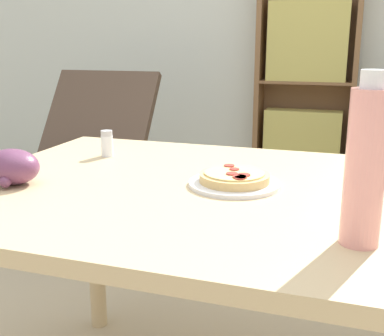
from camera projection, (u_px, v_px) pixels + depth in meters
name	position (u px, v px, depth m)	size (l,w,h in m)	color
wall_back	(308.00, 7.00, 3.46)	(8.00, 0.05, 2.60)	silver
dining_table	(211.00, 222.00, 1.17)	(1.23, 0.91, 0.72)	#D1B27F
pizza_on_plate	(234.00, 180.00, 1.15)	(0.22, 0.22, 0.04)	white
grape_bunch	(12.00, 167.00, 1.16)	(0.14, 0.11, 0.09)	#6B3856
drink_bottle	(366.00, 166.00, 0.79)	(0.07, 0.07, 0.29)	pink
salt_shaker	(107.00, 144.00, 1.44)	(0.04, 0.04, 0.08)	white
lounge_chair_near	(88.00, 173.00, 2.92)	(0.70, 0.77, 0.88)	black
bookshelf	(305.00, 91.00, 3.47)	(0.70, 0.24, 1.56)	brown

